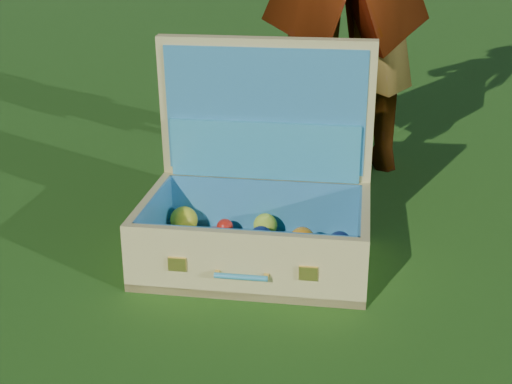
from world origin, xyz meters
name	(u,v)px	position (x,y,z in m)	size (l,w,h in m)	color
ground	(209,272)	(0.00, 0.00, 0.00)	(60.00, 60.00, 0.00)	#215114
suitcase	(258,199)	(0.11, 0.10, 0.15)	(0.58, 0.45, 0.52)	#D4C372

